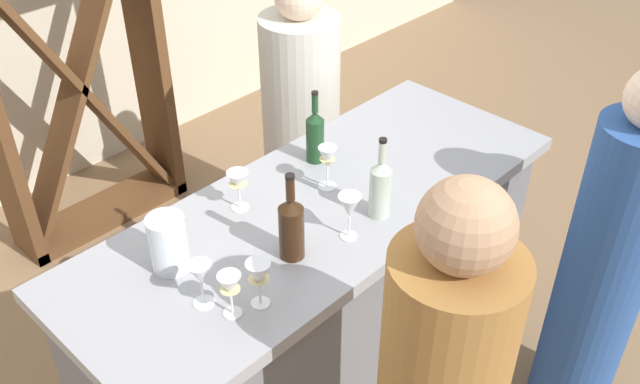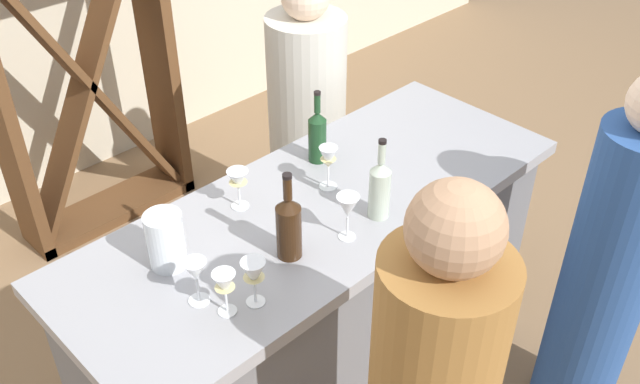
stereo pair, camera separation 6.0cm
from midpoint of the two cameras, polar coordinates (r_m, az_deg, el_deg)
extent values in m
plane|color=#846647|center=(3.14, -0.57, -14.73)|extent=(12.00, 12.00, 0.00)
cube|color=slate|center=(2.81, -0.62, -9.00)|extent=(1.84, 0.66, 0.89)
cube|color=#99999E|center=(2.50, -0.69, -1.40)|extent=(1.92, 0.74, 0.05)
cube|color=brown|center=(3.90, -14.05, 10.51)|extent=(0.06, 0.28, 1.63)
cube|color=brown|center=(4.12, -17.42, -1.51)|extent=(0.93, 0.28, 0.06)
cube|color=brown|center=(3.72, -19.58, 8.16)|extent=(0.84, 0.20, 1.53)
cube|color=brown|center=(3.72, -19.58, 8.16)|extent=(0.84, 0.20, 1.53)
cylinder|color=#331E0F|center=(2.21, -3.09, -3.28)|extent=(0.08, 0.08, 0.19)
cone|color=#331E0F|center=(2.15, -3.18, -0.99)|extent=(0.08, 0.08, 0.04)
cylinder|color=#331E0F|center=(2.11, -3.23, 0.24)|extent=(0.03, 0.03, 0.08)
cylinder|color=black|center=(2.09, -3.27, 1.24)|extent=(0.03, 0.03, 0.01)
cylinder|color=#B7C6B2|center=(2.39, 4.12, -0.07)|extent=(0.07, 0.07, 0.18)
cone|color=#B7C6B2|center=(2.33, 4.24, 2.08)|extent=(0.07, 0.07, 0.04)
cylinder|color=#B7C6B2|center=(2.30, 4.30, 3.23)|extent=(0.03, 0.03, 0.08)
cylinder|color=black|center=(2.27, 4.35, 4.16)|extent=(0.03, 0.03, 0.01)
cylinder|color=#193D1E|center=(2.66, -1.05, 4.17)|extent=(0.07, 0.07, 0.17)
cone|color=#193D1E|center=(2.61, -1.07, 6.11)|extent=(0.07, 0.07, 0.03)
cylinder|color=#193D1E|center=(2.58, -1.08, 7.14)|extent=(0.02, 0.02, 0.07)
cylinder|color=black|center=(2.56, -1.09, 7.97)|extent=(0.03, 0.03, 0.01)
cylinder|color=white|center=(2.12, -5.63, -8.91)|extent=(0.06, 0.06, 0.00)
cylinder|color=white|center=(2.10, -5.69, -8.23)|extent=(0.01, 0.01, 0.07)
cone|color=white|center=(2.04, -5.82, -6.68)|extent=(0.07, 0.07, 0.09)
cone|color=beige|center=(2.06, -5.77, -7.27)|extent=(0.06, 0.06, 0.03)
cylinder|color=white|center=(2.34, 1.58, -3.57)|extent=(0.06, 0.06, 0.00)
cylinder|color=white|center=(2.31, 1.60, -2.77)|extent=(0.01, 0.01, 0.08)
cone|color=white|center=(2.26, 1.63, -1.18)|extent=(0.08, 0.08, 0.08)
cylinder|color=white|center=(2.10, -7.88, -9.65)|extent=(0.06, 0.06, 0.00)
cylinder|color=white|center=(2.08, -7.97, -8.94)|extent=(0.01, 0.01, 0.07)
cone|color=white|center=(2.03, -8.14, -7.49)|extent=(0.07, 0.07, 0.08)
cone|color=beige|center=(2.04, -8.08, -8.01)|extent=(0.06, 0.06, 0.02)
cylinder|color=white|center=(2.14, -10.15, -8.79)|extent=(0.07, 0.07, 0.00)
cylinder|color=white|center=(2.11, -10.27, -7.96)|extent=(0.01, 0.01, 0.08)
cone|color=white|center=(2.06, -10.49, -6.46)|extent=(0.07, 0.07, 0.07)
cylinder|color=white|center=(2.56, -0.09, 0.46)|extent=(0.07, 0.07, 0.00)
cylinder|color=white|center=(2.54, -0.09, 1.27)|extent=(0.01, 0.01, 0.08)
cone|color=white|center=(2.49, -0.09, 2.82)|extent=(0.07, 0.07, 0.08)
cone|color=beige|center=(2.51, -0.09, 2.37)|extent=(0.06, 0.06, 0.03)
cylinder|color=white|center=(2.48, -7.15, -1.23)|extent=(0.06, 0.06, 0.00)
cylinder|color=white|center=(2.46, -7.22, -0.49)|extent=(0.01, 0.01, 0.08)
cone|color=white|center=(2.42, -7.35, 0.89)|extent=(0.08, 0.08, 0.07)
cone|color=beige|center=(2.43, -7.31, 0.45)|extent=(0.06, 0.06, 0.02)
cylinder|color=silver|center=(2.22, -12.91, -4.05)|extent=(0.12, 0.12, 0.19)
sphere|color=tan|center=(1.55, 10.60, -2.71)|extent=(0.23, 0.23, 0.23)
cylinder|color=#284C8C|center=(2.78, 21.13, -6.68)|extent=(0.39, 0.39, 1.31)
cylinder|color=beige|center=(3.47, -2.02, 4.48)|extent=(0.47, 0.47, 1.23)
camera|label=1|loc=(0.03, -90.70, -0.51)|focal=39.69mm
camera|label=2|loc=(0.03, 89.30, 0.51)|focal=39.69mm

